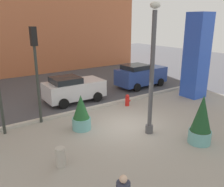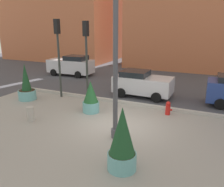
% 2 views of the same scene
% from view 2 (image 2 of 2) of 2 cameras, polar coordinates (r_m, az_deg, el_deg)
% --- Properties ---
extents(ground_plane, '(60.00, 60.00, 0.00)m').
position_cam_2_polar(ground_plane, '(14.75, 7.72, -1.94)').
color(ground_plane, '#47474C').
extents(plaza_pavement, '(18.00, 10.00, 0.02)m').
position_cam_2_polar(plaza_pavement, '(9.62, -3.26, -12.30)').
color(plaza_pavement, '#9E998E').
rests_on(plaza_pavement, ground_plane).
extents(curb_strip, '(18.00, 0.24, 0.16)m').
position_cam_2_polar(curb_strip, '(13.92, 6.65, -2.68)').
color(curb_strip, '#B7B2A8').
rests_on(curb_strip, ground_plane).
extents(lamp_post, '(0.44, 0.44, 5.91)m').
position_cam_2_polar(lamp_post, '(9.14, 0.86, 5.45)').
color(lamp_post, '#4C4C51').
rests_on(lamp_post, ground_plane).
extents(potted_plant_curbside, '(0.92, 0.92, 1.77)m').
position_cam_2_polar(potted_plant_curbside, '(12.65, -5.27, -1.08)').
color(potted_plant_curbside, '#6BB2B2').
rests_on(potted_plant_curbside, ground_plane).
extents(potted_plant_mid_plaza, '(0.97, 0.97, 2.21)m').
position_cam_2_polar(potted_plant_mid_plaza, '(7.61, 2.53, -11.67)').
color(potted_plant_mid_plaza, '#6BB2B2').
rests_on(potted_plant_mid_plaza, ground_plane).
extents(potted_plant_near_right, '(1.12, 1.12, 2.35)m').
position_cam_2_polar(potted_plant_near_right, '(15.75, -20.39, 1.54)').
color(potted_plant_near_right, '#6BB2B2').
rests_on(potted_plant_near_right, ground_plane).
extents(fire_hydrant, '(0.36, 0.26, 0.75)m').
position_cam_2_polar(fire_hydrant, '(12.71, 13.68, -3.56)').
color(fire_hydrant, red).
rests_on(fire_hydrant, ground_plane).
extents(concrete_bollard, '(0.36, 0.36, 0.75)m').
position_cam_2_polar(concrete_bollard, '(12.26, -19.52, -4.79)').
color(concrete_bollard, '#B2ADA3').
rests_on(concrete_bollard, ground_plane).
extents(traffic_light_far_side, '(0.28, 0.42, 5.01)m').
position_cam_2_polar(traffic_light_far_side, '(15.30, -13.16, 11.31)').
color(traffic_light_far_side, '#333833').
rests_on(traffic_light_far_side, ground_plane).
extents(traffic_light_corner, '(0.28, 0.42, 4.89)m').
position_cam_2_polar(traffic_light_corner, '(14.51, -6.36, 11.08)').
color(traffic_light_corner, '#333833').
rests_on(traffic_light_corner, ground_plane).
extents(car_passing_lane, '(4.38, 2.16, 1.90)m').
position_cam_2_polar(car_passing_lane, '(22.54, -10.07, 6.88)').
color(car_passing_lane, silver).
rests_on(car_passing_lane, ground_plane).
extents(car_far_lane, '(3.88, 2.16, 1.70)m').
position_cam_2_polar(car_far_lane, '(15.68, 7.45, 2.48)').
color(car_far_lane, silver).
rests_on(car_far_lane, ground_plane).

